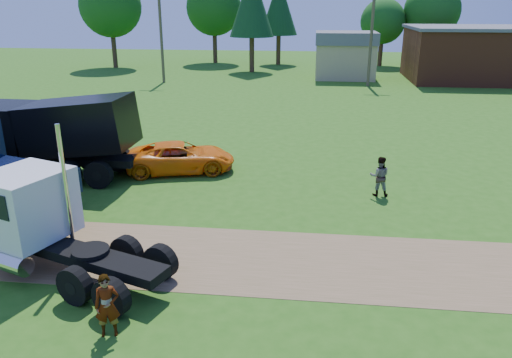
# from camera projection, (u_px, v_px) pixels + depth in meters

# --- Properties ---
(ground) EXTENTS (140.00, 140.00, 0.00)m
(ground) POSITION_uv_depth(u_px,v_px,m) (278.00, 261.00, 15.51)
(ground) COLOR #275A13
(ground) RESTS_ON ground
(dirt_track) EXTENTS (120.00, 4.20, 0.01)m
(dirt_track) POSITION_uv_depth(u_px,v_px,m) (278.00, 261.00, 15.51)
(dirt_track) COLOR brown
(dirt_track) RESTS_ON ground
(white_semi_tractor) EXTENTS (7.40, 4.57, 4.41)m
(white_semi_tractor) POSITION_uv_depth(u_px,v_px,m) (31.00, 220.00, 14.83)
(white_semi_tractor) COLOR black
(white_semi_tractor) RESTS_ON ground
(black_dump_truck) EXTENTS (8.81, 2.81, 3.81)m
(black_dump_truck) POSITION_uv_depth(u_px,v_px,m) (47.00, 132.00, 22.33)
(black_dump_truck) COLOR black
(black_dump_truck) RESTS_ON ground
(orange_pickup) EXTENTS (5.49, 3.55, 1.41)m
(orange_pickup) POSITION_uv_depth(u_px,v_px,m) (180.00, 157.00, 23.49)
(orange_pickup) COLOR orange
(orange_pickup) RESTS_ON ground
(spectator_a) EXTENTS (0.68, 0.54, 1.62)m
(spectator_a) POSITION_uv_depth(u_px,v_px,m) (107.00, 306.00, 11.84)
(spectator_a) COLOR #999999
(spectator_a) RESTS_ON ground
(spectator_b) EXTENTS (0.84, 0.67, 1.68)m
(spectator_b) POSITION_uv_depth(u_px,v_px,m) (379.00, 176.00, 20.51)
(spectator_b) COLOR #999999
(spectator_b) RESTS_ON ground
(brick_building) EXTENTS (15.40, 10.40, 5.30)m
(brick_building) POSITION_uv_depth(u_px,v_px,m) (486.00, 54.00, 50.09)
(brick_building) COLOR brown
(brick_building) RESTS_ON ground
(tan_shed) EXTENTS (6.20, 5.40, 4.70)m
(tan_shed) POSITION_uv_depth(u_px,v_px,m) (345.00, 55.00, 51.69)
(tan_shed) COLOR tan
(tan_shed) RESTS_ON ground
(utility_poles) EXTENTS (42.20, 0.28, 9.00)m
(utility_poles) POSITION_uv_depth(u_px,v_px,m) (371.00, 35.00, 46.02)
(utility_poles) COLOR #443826
(utility_poles) RESTS_ON ground
(tree_row) EXTENTS (58.41, 14.31, 11.22)m
(tree_row) POSITION_uv_depth(u_px,v_px,m) (317.00, 8.00, 59.22)
(tree_row) COLOR #321D14
(tree_row) RESTS_ON ground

